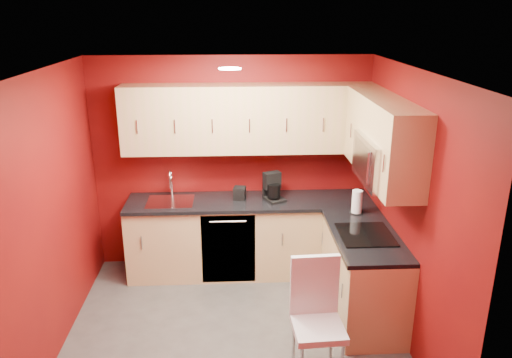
{
  "coord_description": "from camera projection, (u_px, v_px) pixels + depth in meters",
  "views": [
    {
      "loc": [
        0.01,
        -4.11,
        2.98
      ],
      "look_at": [
        0.24,
        0.55,
        1.38
      ],
      "focal_mm": 35.0,
      "sensor_mm": 36.0,
      "label": 1
    }
  ],
  "objects": [
    {
      "name": "dishwasher_front",
      "position": [
        228.0,
        249.0,
        5.57
      ],
      "size": [
        0.6,
        0.02,
        0.82
      ],
      "primitive_type": "cube",
      "color": "black",
      "rests_on": "base_cabinets_back"
    },
    {
      "name": "coffee_maker",
      "position": [
        275.0,
        187.0,
        5.62
      ],
      "size": [
        0.28,
        0.31,
        0.32
      ],
      "primitive_type": null,
      "rotation": [
        0.0,
        0.0,
        0.41
      ],
      "color": "black",
      "rests_on": "countertop_back"
    },
    {
      "name": "countertop_back",
      "position": [
        250.0,
        202.0,
        5.69
      ],
      "size": [
        2.8,
        0.63,
        0.04
      ],
      "primitive_type": "cube",
      "color": "black",
      "rests_on": "base_cabinets_back"
    },
    {
      "name": "downlight",
      "position": [
        230.0,
        69.0,
        4.33
      ],
      "size": [
        0.2,
        0.2,
        0.01
      ],
      "primitive_type": "cylinder",
      "color": "white",
      "rests_on": "ceiling"
    },
    {
      "name": "wall_front",
      "position": [
        233.0,
        309.0,
        3.03
      ],
      "size": [
        3.2,
        0.0,
        3.2
      ],
      "primitive_type": "plane",
      "rotation": [
        -1.57,
        0.0,
        0.0
      ],
      "color": "maroon",
      "rests_on": "floor"
    },
    {
      "name": "microwave",
      "position": [
        383.0,
        160.0,
        4.57
      ],
      "size": [
        0.42,
        0.76,
        0.42
      ],
      "color": "silver",
      "rests_on": "upper_cabinets_right"
    },
    {
      "name": "wall_left",
      "position": [
        50.0,
        217.0,
        4.37
      ],
      "size": [
        0.0,
        3.0,
        3.0
      ],
      "primitive_type": "plane",
      "rotation": [
        1.57,
        0.0,
        1.57
      ],
      "color": "maroon",
      "rests_on": "floor"
    },
    {
      "name": "base_cabinets_right",
      "position": [
        363.0,
        276.0,
        5.01
      ],
      "size": [
        0.6,
        1.3,
        0.87
      ],
      "primitive_type": "cube",
      "color": "tan",
      "rests_on": "floor"
    },
    {
      "name": "floor",
      "position": [
        234.0,
        332.0,
        4.85
      ],
      "size": [
        3.2,
        3.2,
        0.0
      ],
      "primitive_type": "plane",
      "color": "#504E4B",
      "rests_on": "ground"
    },
    {
      "name": "base_cabinets_back",
      "position": [
        250.0,
        237.0,
        5.85
      ],
      "size": [
        2.8,
        0.6,
        0.87
      ],
      "primitive_type": "cube",
      "color": "tan",
      "rests_on": "floor"
    },
    {
      "name": "wall_right",
      "position": [
        409.0,
        210.0,
        4.52
      ],
      "size": [
        0.0,
        3.0,
        3.0
      ],
      "primitive_type": "plane",
      "rotation": [
        1.57,
        0.0,
        -1.57
      ],
      "color": "maroon",
      "rests_on": "floor"
    },
    {
      "name": "countertop_right",
      "position": [
        365.0,
        235.0,
        4.84
      ],
      "size": [
        0.63,
        1.27,
        0.04
      ],
      "primitive_type": "cube",
      "color": "black",
      "rests_on": "base_cabinets_right"
    },
    {
      "name": "upper_cabinets_right",
      "position": [
        381.0,
        130.0,
        4.72
      ],
      "size": [
        0.35,
        1.55,
        0.75
      ],
      "color": "tan",
      "rests_on": "wall_right"
    },
    {
      "name": "upper_cabinets_back",
      "position": [
        249.0,
        119.0,
        5.52
      ],
      "size": [
        2.8,
        0.35,
        0.75
      ],
      "primitive_type": "cube",
      "color": "tan",
      "rests_on": "wall_back"
    },
    {
      "name": "dining_chair",
      "position": [
        318.0,
        322.0,
        4.13
      ],
      "size": [
        0.44,
        0.46,
        1.03
      ],
      "primitive_type": null,
      "rotation": [
        0.0,
        0.0,
        0.05
      ],
      "color": "silver",
      "rests_on": "floor"
    },
    {
      "name": "wall_back",
      "position": [
        232.0,
        164.0,
        5.86
      ],
      "size": [
        3.2,
        0.0,
        3.2
      ],
      "primitive_type": "plane",
      "rotation": [
        1.57,
        0.0,
        0.0
      ],
      "color": "maroon",
      "rests_on": "floor"
    },
    {
      "name": "ceiling",
      "position": [
        230.0,
        71.0,
        4.04
      ],
      "size": [
        3.2,
        3.2,
        0.0
      ],
      "primitive_type": "plane",
      "rotation": [
        3.14,
        0.0,
        0.0
      ],
      "color": "white",
      "rests_on": "wall_back"
    },
    {
      "name": "sink",
      "position": [
        170.0,
        198.0,
        5.65
      ],
      "size": [
        0.52,
        0.42,
        0.35
      ],
      "color": "silver",
      "rests_on": "countertop_back"
    },
    {
      "name": "paper_towel",
      "position": [
        357.0,
        202.0,
        5.28
      ],
      "size": [
        0.17,
        0.17,
        0.25
      ],
      "primitive_type": null,
      "rotation": [
        0.0,
        0.0,
        0.23
      ],
      "color": "white",
      "rests_on": "countertop_right"
    },
    {
      "name": "cooktop",
      "position": [
        365.0,
        235.0,
        4.8
      ],
      "size": [
        0.5,
        0.55,
        0.01
      ],
      "primitive_type": "cube",
      "color": "black",
      "rests_on": "countertop_right"
    },
    {
      "name": "napkin_holder",
      "position": [
        240.0,
        193.0,
        5.7
      ],
      "size": [
        0.16,
        0.16,
        0.14
      ],
      "primitive_type": null,
      "rotation": [
        0.0,
        0.0,
        -0.19
      ],
      "color": "black",
      "rests_on": "countertop_back"
    }
  ]
}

